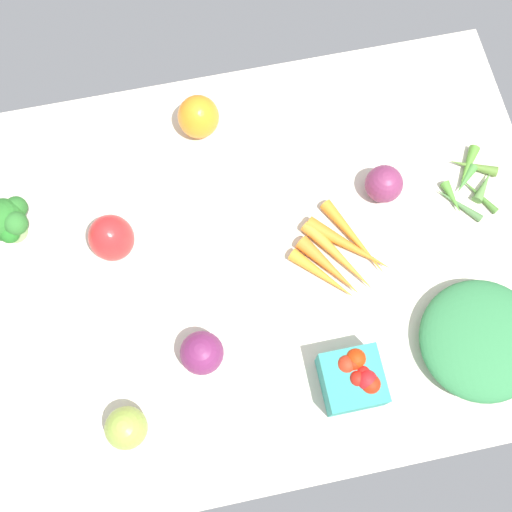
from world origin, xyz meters
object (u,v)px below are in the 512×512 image
(berry_basket, at_px, (354,378))
(leafy_greens_clump, at_px, (481,340))
(bell_pepper_orange, at_px, (198,117))
(red_onion_near_basket, at_px, (384,184))
(carrot_bunch, at_px, (340,256))
(bell_pepper_red, at_px, (111,238))
(okra_pile, at_px, (469,181))
(heirloom_tomato_green, at_px, (126,428))
(broccoli_head, at_px, (4,221))
(red_onion_center, at_px, (202,353))

(berry_basket, bearing_deg, leafy_greens_clump, 4.80)
(bell_pepper_orange, bearing_deg, red_onion_near_basket, -33.08)
(berry_basket, relative_size, bell_pepper_orange, 1.12)
(carrot_bunch, bearing_deg, red_onion_near_basket, 46.06)
(bell_pepper_red, height_order, leafy_greens_clump, bell_pepper_red)
(okra_pile, bearing_deg, heirloom_tomato_green, -155.25)
(red_onion_near_basket, relative_size, leafy_greens_clump, 0.33)
(berry_basket, relative_size, heirloom_tomato_green, 1.40)
(carrot_bunch, height_order, broccoli_head, broccoli_head)
(red_onion_center, distance_m, heirloom_tomato_green, 0.16)
(red_onion_near_basket, height_order, bell_pepper_orange, bell_pepper_orange)
(carrot_bunch, xyz_separation_m, red_onion_center, (-0.26, -0.12, 0.02))
(bell_pepper_orange, xyz_separation_m, okra_pile, (0.45, -0.21, -0.03))
(leafy_greens_clump, xyz_separation_m, okra_pile, (0.07, 0.28, -0.02))
(red_onion_center, bearing_deg, okra_pile, 22.13)
(berry_basket, bearing_deg, heirloom_tomato_green, -179.60)
(heirloom_tomato_green, bearing_deg, bell_pepper_red, 86.09)
(berry_basket, bearing_deg, bell_pepper_red, 138.01)
(red_onion_near_basket, bearing_deg, heirloom_tomato_green, -147.45)
(heirloom_tomato_green, bearing_deg, leafy_greens_clump, 2.07)
(carrot_bunch, bearing_deg, berry_basket, -99.27)
(broccoli_head, xyz_separation_m, red_onion_center, (0.28, -0.28, -0.02))
(bell_pepper_red, bearing_deg, bell_pepper_orange, 47.68)
(red_onion_center, distance_m, okra_pile, 0.56)
(berry_basket, height_order, heirloom_tomato_green, berry_basket)
(berry_basket, bearing_deg, carrot_bunch, 80.73)
(bell_pepper_red, bearing_deg, leafy_greens_clump, -27.19)
(bell_pepper_red, relative_size, heirloom_tomato_green, 1.42)
(carrot_bunch, bearing_deg, leafy_greens_clump, -45.71)
(broccoli_head, height_order, heirloom_tomato_green, broccoli_head)
(berry_basket, bearing_deg, red_onion_center, 158.80)
(bell_pepper_orange, bearing_deg, leafy_greens_clump, -52.31)
(broccoli_head, relative_size, heirloom_tomato_green, 1.48)
(bell_pepper_red, xyz_separation_m, leafy_greens_clump, (0.56, -0.29, -0.02))
(bell_pepper_red, distance_m, berry_basket, 0.46)
(bell_pepper_orange, bearing_deg, red_onion_center, -99.38)
(red_onion_center, bearing_deg, heirloom_tomato_green, -146.12)
(leafy_greens_clump, relative_size, okra_pile, 1.40)
(bell_pepper_orange, bearing_deg, bell_pepper_red, -132.32)
(red_onion_center, bearing_deg, bell_pepper_red, 117.48)
(berry_basket, distance_m, leafy_greens_clump, 0.22)
(carrot_bunch, distance_m, heirloom_tomato_green, 0.45)
(okra_pile, bearing_deg, bell_pepper_red, 179.40)
(red_onion_center, bearing_deg, broccoli_head, 135.47)
(bell_pepper_red, height_order, bell_pepper_orange, bell_pepper_red)
(red_onion_center, height_order, bell_pepper_orange, bell_pepper_orange)
(berry_basket, height_order, red_onion_center, berry_basket)
(bell_pepper_red, xyz_separation_m, berry_basket, (0.34, -0.31, -0.01))
(red_onion_near_basket, height_order, bell_pepper_red, bell_pepper_red)
(heirloom_tomato_green, bearing_deg, bell_pepper_orange, 68.19)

